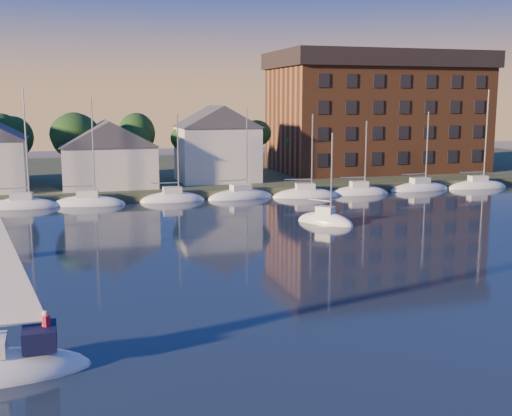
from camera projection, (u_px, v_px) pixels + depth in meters
name	position (u px, v px, depth m)	size (l,w,h in m)	color
ground	(359.00, 384.00, 26.43)	(260.00, 260.00, 0.00)	black
shoreline_land	(142.00, 176.00, 97.23)	(160.00, 50.00, 2.00)	#354226
wooden_dock	(165.00, 199.00, 75.52)	(120.00, 3.00, 1.00)	brown
clubhouse_centre	(108.00, 153.00, 77.67)	(11.55, 8.40, 8.08)	silver
clubhouse_east	(217.00, 143.00, 83.39)	(10.50, 8.40, 9.80)	silver
condo_block	(377.00, 111.00, 95.76)	(31.00, 17.00, 17.40)	brown
tree_line	(166.00, 133.00, 85.27)	(93.40, 5.40, 8.90)	#362818
moored_fleet	(169.00, 202.00, 72.67)	(87.50, 2.40, 12.05)	white
drifting_sailboat_right	(325.00, 222.00, 60.44)	(5.15, 5.75, 9.63)	white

